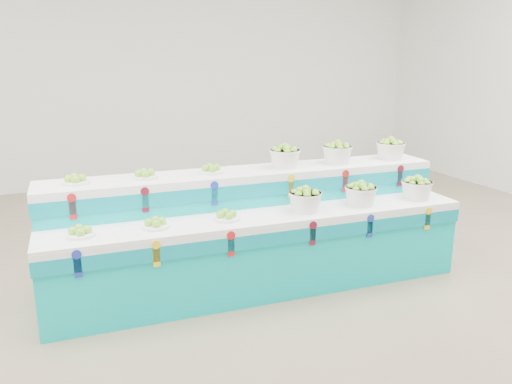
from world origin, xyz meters
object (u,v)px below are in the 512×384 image
plate_upper_mid (145,173)px  basket_lower_left (305,199)px  display_stand (256,230)px  basket_upper_right (391,149)px

plate_upper_mid → basket_lower_left: bearing=-22.0°
display_stand → basket_upper_right: size_ratio=12.95×
basket_lower_left → basket_upper_right: bearing=18.9°
basket_lower_left → plate_upper_mid: 1.41m
plate_upper_mid → basket_upper_right: (2.49, -0.11, 0.06)m
display_stand → plate_upper_mid: plate_upper_mid is taller
display_stand → basket_lower_left: size_ratio=12.95×
basket_upper_right → basket_lower_left: bearing=-161.1°
display_stand → basket_lower_left: 0.54m
display_stand → basket_lower_left: bearing=-31.7°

